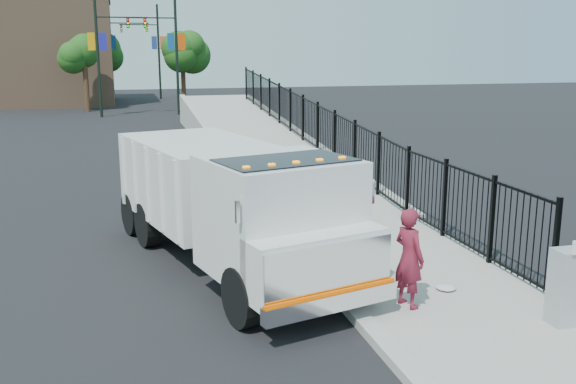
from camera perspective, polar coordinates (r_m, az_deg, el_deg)
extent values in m
plane|color=black|center=(12.58, 3.37, -8.14)|extent=(120.00, 120.00, 0.00)
cube|color=#9E998E|center=(11.62, 15.73, -10.13)|extent=(3.55, 12.00, 0.12)
cube|color=#ADAAA3|center=(10.81, 6.72, -11.37)|extent=(0.30, 12.00, 0.16)
cube|color=#9E998E|center=(28.13, -2.61, 3.61)|extent=(3.95, 24.06, 3.19)
cube|color=black|center=(24.53, 2.62, 4.38)|extent=(0.10, 28.00, 1.80)
cube|color=black|center=(13.63, -5.61, -4.02)|extent=(2.78, 6.96, 0.22)
cube|color=silver|center=(11.33, -0.85, -2.09)|extent=(2.89, 2.78, 2.04)
cube|color=silver|center=(10.43, 2.56, -6.36)|extent=(2.50, 1.31, 1.02)
cube|color=silver|center=(10.13, 3.71, -6.97)|extent=(2.29, 0.68, 0.87)
cube|color=silver|center=(10.25, 3.92, -9.78)|extent=(2.41, 0.81, 0.29)
cube|color=#FF5800|center=(10.19, 3.93, -8.99)|extent=(2.38, 0.68, 0.06)
cube|color=black|center=(10.97, -0.22, 0.70)|extent=(2.51, 1.86, 0.87)
cube|color=silver|center=(14.57, -7.83, 1.15)|extent=(3.47, 4.77, 1.73)
cube|color=silver|center=(9.78, -4.51, -1.78)|extent=(0.07, 0.07, 0.36)
cube|color=silver|center=(11.07, 7.50, -0.12)|extent=(0.07, 0.07, 0.36)
cube|color=orange|center=(10.16, -3.73, 2.15)|extent=(0.12, 0.11, 0.06)
cube|color=orange|center=(10.36, -1.45, 2.39)|extent=(0.12, 0.11, 0.06)
cube|color=orange|center=(10.58, 0.73, 2.61)|extent=(0.12, 0.11, 0.06)
cube|color=orange|center=(10.82, 2.83, 2.82)|extent=(0.12, 0.11, 0.06)
cube|color=orange|center=(11.07, 4.84, 3.02)|extent=(0.12, 0.11, 0.06)
cylinder|color=black|center=(10.60, -4.07, -9.29)|extent=(0.58, 1.07, 1.02)
cylinder|color=black|center=(11.62, 5.55, -7.30)|extent=(0.58, 1.07, 1.02)
cylinder|color=black|center=(15.03, -12.37, -2.86)|extent=(0.58, 1.07, 1.02)
cylinder|color=black|center=(15.77, -4.94, -1.87)|extent=(0.58, 1.07, 1.02)
cylinder|color=black|center=(16.07, -13.58, -1.90)|extent=(0.58, 1.07, 1.02)
cylinder|color=black|center=(16.76, -6.56, -1.02)|extent=(0.58, 1.07, 1.02)
imported|color=maroon|center=(11.14, 10.71, -5.77)|extent=(0.60, 0.73, 1.73)
cube|color=gray|center=(11.27, 23.67, -7.73)|extent=(0.55, 0.40, 1.25)
ellipsoid|color=silver|center=(12.28, 13.86, -8.21)|extent=(0.38, 0.38, 0.10)
cylinder|color=black|center=(43.52, -16.54, 11.65)|extent=(0.18, 0.18, 8.00)
cube|color=black|center=(43.54, -14.57, 14.80)|extent=(3.20, 0.08, 0.08)
cube|color=black|center=(43.56, -12.59, 14.44)|extent=(0.18, 0.22, 0.60)
cube|color=#1A1B9D|center=(43.51, -16.14, 12.73)|extent=(0.45, 0.04, 1.10)
cube|color=orange|center=(43.52, -17.08, 12.67)|extent=(0.45, 0.04, 1.10)
cylinder|color=black|center=(43.97, -9.86, 11.99)|extent=(0.18, 0.18, 8.00)
cube|color=black|center=(43.90, -12.13, 14.90)|extent=(3.20, 0.08, 0.08)
cube|color=black|center=(43.83, -14.04, 14.35)|extent=(0.18, 0.22, 0.60)
cube|color=#E14606|center=(44.01, -9.43, 13.05)|extent=(0.45, 0.04, 1.10)
cube|color=navy|center=(43.94, -10.36, 13.01)|extent=(0.45, 0.04, 1.10)
cylinder|color=black|center=(54.15, -15.62, 11.83)|extent=(0.18, 0.18, 8.00)
cube|color=black|center=(54.18, -14.03, 14.36)|extent=(3.20, 0.08, 0.08)
cube|color=black|center=(54.22, -12.44, 14.07)|extent=(0.18, 0.22, 0.60)
cube|color=#1D5197|center=(54.14, -15.30, 12.70)|extent=(0.45, 0.04, 1.10)
cube|color=orange|center=(54.15, -16.06, 12.66)|extent=(0.45, 0.04, 1.10)
cylinder|color=black|center=(57.86, -11.41, 12.08)|extent=(0.18, 0.18, 8.00)
cube|color=black|center=(57.80, -13.14, 14.28)|extent=(3.20, 0.08, 0.08)
cube|color=black|center=(57.76, -14.59, 13.86)|extent=(0.18, 0.22, 0.60)
cube|color=#EC592C|center=(57.88, -11.09, 12.89)|extent=(0.45, 0.04, 1.10)
cube|color=navy|center=(57.83, -11.80, 12.86)|extent=(0.45, 0.04, 1.10)
cylinder|color=#382314|center=(47.58, -17.48, 8.75)|extent=(0.36, 0.36, 3.20)
sphere|color=#194714|center=(47.49, -17.67, 11.63)|extent=(2.30, 2.30, 2.30)
cylinder|color=#382314|center=(50.74, -9.27, 9.38)|extent=(0.36, 0.36, 3.20)
sphere|color=#194714|center=(50.66, -9.37, 12.09)|extent=(2.62, 2.62, 2.62)
cylinder|color=#382314|center=(57.58, -15.98, 9.45)|extent=(0.36, 0.36, 3.20)
sphere|color=#194714|center=(57.51, -16.13, 11.84)|extent=(3.05, 3.05, 3.05)
cube|color=#8C664C|center=(55.41, -20.65, 11.51)|extent=(10.00, 10.00, 8.00)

